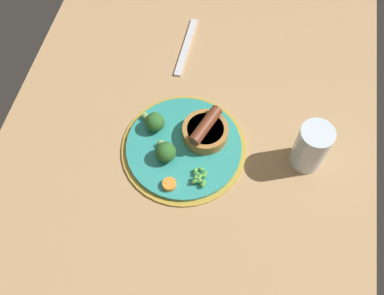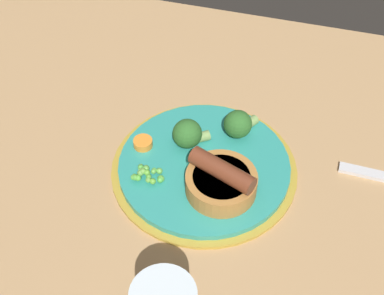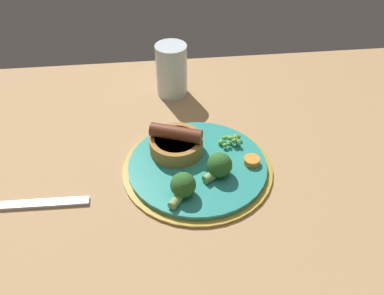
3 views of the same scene
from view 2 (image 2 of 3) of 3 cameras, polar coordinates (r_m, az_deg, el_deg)
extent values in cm
cube|color=tan|center=(77.40, 0.73, -3.00)|extent=(110.00, 80.00, 3.00)
cylinder|color=#B79333|center=(75.86, 1.28, -2.35)|extent=(26.33, 26.33, 0.50)
cylinder|color=teal|center=(75.51, 1.28, -2.13)|extent=(24.22, 24.22, 1.40)
cylinder|color=#AD7538|center=(71.07, 3.13, -3.82)|extent=(9.59, 9.59, 2.85)
cylinder|color=#33190C|center=(70.08, 3.18, -3.16)|extent=(7.67, 7.67, 0.30)
cylinder|color=brown|center=(69.01, 3.22, -2.43)|extent=(9.47, 5.62, 2.49)
sphere|color=#56A33C|center=(72.39, -4.64, -3.14)|extent=(0.76, 0.76, 0.76)
sphere|color=#63A049|center=(72.69, -5.53, -2.71)|extent=(0.88, 0.88, 0.88)
sphere|color=#5AA546|center=(73.15, -4.93, -2.23)|extent=(0.92, 0.92, 0.92)
sphere|color=#5DB64C|center=(73.34, -4.05, -2.42)|extent=(0.72, 0.72, 0.72)
sphere|color=#51A640|center=(72.62, -6.04, -3.19)|extent=(0.87, 0.87, 0.87)
sphere|color=#65B148|center=(73.02, -5.47, -2.45)|extent=(0.77, 0.77, 0.77)
sphere|color=#61B14C|center=(73.36, -3.50, -2.52)|extent=(0.91, 0.91, 0.91)
sphere|color=#5CB33F|center=(72.79, -6.24, -3.18)|extent=(0.82, 0.82, 0.82)
sphere|color=#51AF44|center=(73.52, -5.48, -2.15)|extent=(0.87, 0.87, 0.87)
sphere|color=#5EAE3A|center=(72.57, -4.82, -2.68)|extent=(0.86, 0.86, 0.86)
sphere|color=#61A243|center=(72.67, -5.25, -2.52)|extent=(0.90, 0.90, 0.90)
sphere|color=#53B545|center=(72.53, -3.42, -3.46)|extent=(0.82, 0.82, 0.82)
sphere|color=#52B445|center=(73.06, -5.18, -2.33)|extent=(0.79, 0.79, 0.79)
sphere|color=#62A744|center=(72.21, -4.69, -3.48)|extent=(0.76, 0.76, 0.76)
sphere|color=#58B440|center=(72.46, -5.77, -3.25)|extent=(0.85, 0.85, 0.85)
sphere|color=#61AA3A|center=(72.17, -4.20, -3.62)|extent=(0.85, 0.85, 0.85)
sphere|color=#5AA445|center=(73.78, -5.48, -2.05)|extent=(0.81, 0.81, 0.81)
sphere|color=#5DA139|center=(72.85, -6.17, -3.09)|extent=(0.76, 0.76, 0.76)
sphere|color=#60AE48|center=(73.10, -4.13, -2.56)|extent=(0.74, 0.74, 0.74)
sphere|color=#5BAD42|center=(72.75, -3.35, -3.35)|extent=(1.00, 1.00, 1.00)
sphere|color=#2D6628|center=(76.00, -0.51, 1.49)|extent=(4.28, 4.28, 4.28)
cylinder|color=#7A9E56|center=(77.53, 1.12, 1.17)|extent=(2.54, 2.40, 1.50)
sphere|color=#2D6628|center=(77.71, 4.91, 2.50)|extent=(4.16, 4.16, 4.16)
cylinder|color=#7A9E56|center=(79.98, 6.15, 2.63)|extent=(2.62, 2.90, 1.45)
cylinder|color=orange|center=(77.22, -5.26, 0.48)|extent=(3.58, 3.58, 1.14)
camera|label=1|loc=(0.68, -66.08, 48.90)|focal=40.00mm
camera|label=3|loc=(1.02, 18.05, 42.40)|focal=40.00mm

